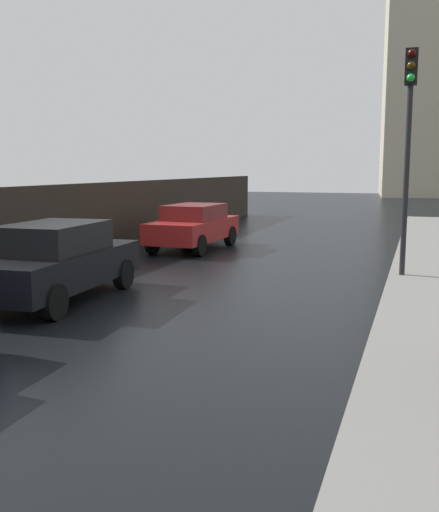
# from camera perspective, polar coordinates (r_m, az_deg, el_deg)

# --- Properties ---
(car_red_far_ahead) EXTENTS (1.82, 3.99, 1.39)m
(car_red_far_ahead) POSITION_cam_1_polar(r_m,az_deg,el_deg) (18.29, -2.53, 2.95)
(car_red_far_ahead) COLOR maroon
(car_red_far_ahead) RESTS_ON ground
(car_black_behind_camera) EXTENTS (1.87, 4.19, 1.49)m
(car_black_behind_camera) POSITION_cam_1_polar(r_m,az_deg,el_deg) (11.57, -15.54, -0.48)
(car_black_behind_camera) COLOR black
(car_black_behind_camera) RESTS_ON ground
(traffic_light) EXTENTS (0.26, 0.39, 4.88)m
(traffic_light) POSITION_cam_1_polar(r_m,az_deg,el_deg) (13.63, 17.89, 12.23)
(traffic_light) COLOR black
(traffic_light) RESTS_ON sidewalk_strip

